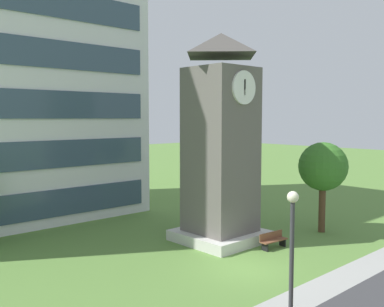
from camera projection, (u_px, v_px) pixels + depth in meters
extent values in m
plane|color=#567F38|center=(244.00, 269.00, 20.74)|extent=(160.00, 160.00, 0.00)
cube|color=#9E9E99|center=(314.00, 292.00, 17.97)|extent=(120.00, 1.60, 0.01)
cube|color=#384C60|center=(13.00, 209.00, 26.57)|extent=(19.15, 0.10, 1.80)
cube|color=#384C60|center=(11.00, 157.00, 26.31)|extent=(19.15, 0.10, 1.80)
cube|color=#384C60|center=(9.00, 104.00, 26.04)|extent=(19.15, 0.10, 1.80)
cube|color=#384C60|center=(7.00, 49.00, 25.77)|extent=(19.15, 0.10, 1.80)
cube|color=#605B56|center=(220.00, 156.00, 25.08)|extent=(3.31, 3.31, 9.99)
cube|color=beige|center=(220.00, 236.00, 25.47)|extent=(4.47, 4.47, 0.60)
pyramid|color=#4D4945|center=(221.00, 45.00, 24.56)|extent=(3.65, 3.65, 1.28)
cylinder|color=white|center=(244.00, 87.00, 23.51)|extent=(1.82, 0.12, 1.82)
cylinder|color=white|center=(241.00, 90.00, 25.92)|extent=(0.12, 1.82, 1.82)
cube|color=black|center=(245.00, 84.00, 23.44)|extent=(0.08, 0.04, 0.55)
cube|color=black|center=(245.00, 87.00, 23.45)|extent=(0.06, 0.06, 0.82)
cube|color=brown|center=(274.00, 240.00, 23.92)|extent=(1.83, 0.61, 0.06)
cube|color=brown|center=(271.00, 235.00, 24.08)|extent=(1.80, 0.18, 0.40)
cube|color=black|center=(265.00, 247.00, 23.50)|extent=(0.11, 0.44, 0.45)
cube|color=black|center=(283.00, 242.00, 24.39)|extent=(0.11, 0.44, 0.45)
cylinder|color=#333338|center=(291.00, 276.00, 13.52)|extent=(0.14, 0.14, 4.58)
sphere|color=#F2EFCC|center=(293.00, 197.00, 13.32)|extent=(0.36, 0.36, 0.36)
cylinder|color=#513823|center=(322.00, 208.00, 27.33)|extent=(0.42, 0.42, 3.08)
sphere|color=#356E25|center=(323.00, 166.00, 27.11)|extent=(3.03, 3.03, 3.03)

